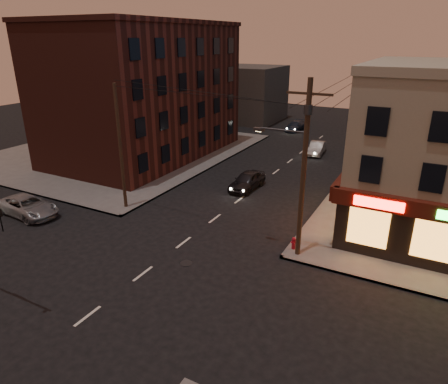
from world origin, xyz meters
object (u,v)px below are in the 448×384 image
Objects in this scene: suv_cross at (28,206)px; fire_hydrant at (294,243)px; sedan_near at (247,181)px; sedan_far at (295,126)px; sedan_mid at (317,148)px.

suv_cross reaches higher than fire_hydrant.
suv_cross is 6.58× the size of fire_hydrant.
fire_hydrant is (6.90, -8.25, -0.18)m from sedan_near.
suv_cross is at bearing -100.27° from sedan_far.
sedan_mid is at bearing 83.20° from sedan_near.
sedan_mid is 22.12m from fire_hydrant.
suv_cross is at bearing -131.00° from sedan_near.
sedan_far is at bearing 108.38° from fire_hydrant.
sedan_mid is 5.48× the size of fire_hydrant.
fire_hydrant is at bearing -73.07° from suv_cross.
sedan_near is 10.76m from fire_hydrant.
sedan_mid reaches higher than fire_hydrant.
fire_hydrant is (18.54, 3.99, -0.13)m from suv_cross.
suv_cross is 18.96m from fire_hydrant.
sedan_mid is (2.19, 13.36, -0.06)m from sedan_near.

